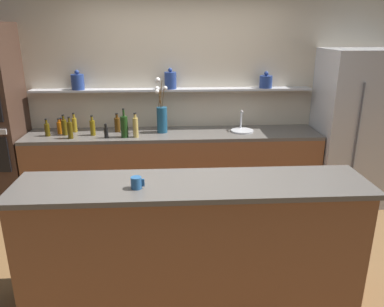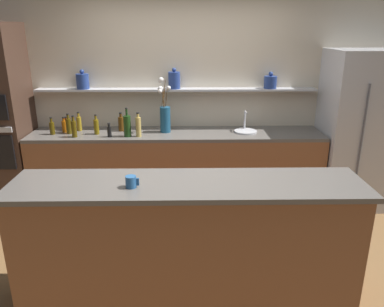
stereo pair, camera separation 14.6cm
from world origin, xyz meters
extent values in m
plane|color=brown|center=(0.00, 0.00, 0.00)|extent=(12.00, 12.00, 0.00)
cube|color=beige|center=(0.00, 1.60, 1.30)|extent=(5.20, 0.10, 2.60)
cube|color=#B7B7BC|center=(-0.12, 1.46, 1.41)|extent=(3.44, 0.18, 0.02)
cylinder|color=navy|center=(-1.26, 1.45, 1.51)|extent=(0.15, 0.15, 0.18)
sphere|color=navy|center=(-1.26, 1.45, 1.63)|extent=(0.05, 0.05, 0.05)
cylinder|color=navy|center=(-0.15, 1.45, 1.52)|extent=(0.14, 0.14, 0.20)
sphere|color=navy|center=(-0.15, 1.45, 1.65)|extent=(0.05, 0.05, 0.05)
cylinder|color=navy|center=(1.03, 1.45, 1.49)|extent=(0.16, 0.16, 0.15)
sphere|color=navy|center=(1.03, 1.45, 1.60)|extent=(0.05, 0.05, 0.05)
cube|color=brown|center=(-0.12, 1.24, 0.44)|extent=(3.54, 0.62, 0.88)
cube|color=#56514C|center=(-0.12, 1.24, 0.90)|extent=(3.54, 0.62, 0.04)
cube|color=brown|center=(0.00, -0.54, 0.49)|extent=(2.65, 0.55, 0.98)
cube|color=#56514C|center=(0.00, -0.54, 1.00)|extent=(2.71, 0.61, 0.04)
cube|color=#B7B7BC|center=(2.13, 1.20, 0.95)|extent=(0.94, 0.70, 1.90)
cylinder|color=#4C4C51|center=(1.96, 0.83, 1.04)|extent=(0.02, 0.02, 1.04)
cylinder|color=navy|center=(-0.26, 1.27, 1.07)|extent=(0.12, 0.12, 0.31)
cylinder|color=#4C3319|center=(-0.24, 1.28, 1.34)|extent=(0.03, 0.03, 0.22)
sphere|color=silver|center=(-0.21, 1.31, 1.45)|extent=(0.05, 0.05, 0.05)
cylinder|color=#4C3319|center=(-0.27, 1.26, 1.34)|extent=(0.03, 0.05, 0.22)
sphere|color=silver|center=(-0.31, 1.24, 1.45)|extent=(0.06, 0.06, 0.06)
cylinder|color=#4C3319|center=(-0.28, 1.24, 1.33)|extent=(0.02, 0.02, 0.20)
sphere|color=silver|center=(-0.31, 1.21, 1.43)|extent=(0.05, 0.05, 0.05)
cylinder|color=#4C3319|center=(-0.27, 1.28, 1.38)|extent=(0.05, 0.06, 0.30)
sphere|color=silver|center=(-0.30, 1.30, 1.53)|extent=(0.06, 0.06, 0.06)
cylinder|color=#4C3319|center=(-0.26, 1.27, 1.39)|extent=(0.04, 0.05, 0.32)
sphere|color=silver|center=(-0.30, 1.29, 1.55)|extent=(0.06, 0.06, 0.06)
cylinder|color=#B7B7BC|center=(0.72, 1.24, 0.93)|extent=(0.27, 0.27, 0.02)
cylinder|color=#B7B7BC|center=(0.72, 1.34, 1.05)|extent=(0.02, 0.02, 0.22)
cylinder|color=#B7B7BC|center=(0.72, 1.28, 1.16)|extent=(0.02, 0.12, 0.02)
cylinder|color=#4C2D0C|center=(-0.81, 1.33, 1.01)|extent=(0.07, 0.07, 0.17)
cylinder|color=#4C2D0C|center=(-0.81, 1.33, 1.12)|extent=(0.03, 0.03, 0.04)
cylinder|color=black|center=(-0.81, 1.33, 1.14)|extent=(0.03, 0.03, 0.01)
cylinder|color=olive|center=(-1.32, 1.35, 1.01)|extent=(0.06, 0.06, 0.17)
cylinder|color=olive|center=(-1.32, 1.35, 1.12)|extent=(0.03, 0.03, 0.05)
cylinder|color=black|center=(-1.32, 1.35, 1.15)|extent=(0.03, 0.03, 0.01)
cylinder|color=#9E4C0A|center=(-1.49, 1.28, 0.99)|extent=(0.06, 0.06, 0.14)
cylinder|color=#9E4C0A|center=(-1.49, 1.28, 1.08)|extent=(0.03, 0.03, 0.04)
cylinder|color=black|center=(-1.49, 1.28, 1.10)|extent=(0.03, 0.03, 0.01)
cylinder|color=maroon|center=(-1.48, 1.35, 0.98)|extent=(0.05, 0.05, 0.13)
cylinder|color=maroon|center=(-1.48, 1.35, 1.07)|extent=(0.03, 0.03, 0.04)
cylinder|color=black|center=(-1.48, 1.35, 1.09)|extent=(0.03, 0.03, 0.01)
cylinder|color=brown|center=(-1.08, 1.18, 1.01)|extent=(0.06, 0.06, 0.18)
cylinder|color=brown|center=(-1.08, 1.18, 1.12)|extent=(0.03, 0.03, 0.05)
cylinder|color=black|center=(-1.08, 1.18, 1.15)|extent=(0.03, 0.03, 0.01)
cylinder|color=black|center=(-0.90, 1.06, 0.98)|extent=(0.05, 0.05, 0.12)
cylinder|color=black|center=(-0.90, 1.06, 1.06)|extent=(0.03, 0.03, 0.04)
cylinder|color=black|center=(-0.90, 1.06, 1.08)|extent=(0.03, 0.03, 0.01)
cylinder|color=#47380A|center=(-1.60, 1.18, 0.99)|extent=(0.06, 0.06, 0.15)
cylinder|color=#47380A|center=(-1.60, 1.18, 1.09)|extent=(0.03, 0.03, 0.05)
cylinder|color=black|center=(-1.60, 1.18, 1.12)|extent=(0.03, 0.03, 0.01)
cylinder|color=#47380A|center=(-1.31, 1.06, 1.02)|extent=(0.06, 0.06, 0.19)
cylinder|color=#47380A|center=(-1.31, 1.06, 1.14)|extent=(0.03, 0.03, 0.05)
cylinder|color=black|center=(-1.31, 1.06, 1.17)|extent=(0.03, 0.03, 0.01)
cylinder|color=#193814|center=(-0.69, 1.08, 1.04)|extent=(0.08, 0.08, 0.25)
cylinder|color=#193814|center=(-0.69, 1.08, 1.21)|extent=(0.02, 0.02, 0.08)
cylinder|color=black|center=(-0.69, 1.08, 1.25)|extent=(0.03, 0.03, 0.01)
cylinder|color=#47380A|center=(-1.41, 1.21, 1.01)|extent=(0.06, 0.06, 0.18)
cylinder|color=#47380A|center=(-1.41, 1.21, 1.13)|extent=(0.03, 0.03, 0.05)
cylinder|color=black|center=(-1.41, 1.21, 1.16)|extent=(0.03, 0.03, 0.01)
cylinder|color=tan|center=(-0.56, 1.07, 1.03)|extent=(0.06, 0.06, 0.23)
cylinder|color=tan|center=(-0.56, 1.07, 1.17)|extent=(0.03, 0.03, 0.04)
cylinder|color=black|center=(-0.56, 1.07, 1.20)|extent=(0.03, 0.03, 0.01)
cylinder|color=#235184|center=(-0.41, -0.63, 1.06)|extent=(0.08, 0.08, 0.09)
cube|color=#235184|center=(-0.36, -0.63, 1.06)|extent=(0.02, 0.01, 0.06)
camera|label=1|loc=(-0.16, -3.15, 2.13)|focal=35.00mm
camera|label=2|loc=(-0.01, -3.15, 2.13)|focal=35.00mm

